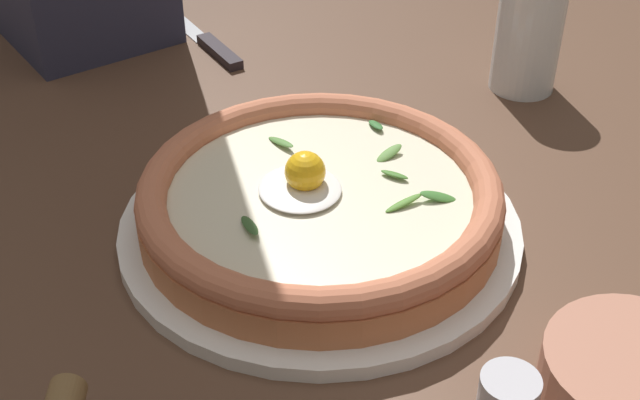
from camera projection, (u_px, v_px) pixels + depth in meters
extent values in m
cube|color=brown|center=(282.00, 218.00, 0.71)|extent=(2.40, 2.40, 0.03)
cylinder|color=white|center=(320.00, 227.00, 0.66)|extent=(0.31, 0.31, 0.01)
cylinder|color=#C17146|center=(320.00, 208.00, 0.65)|extent=(0.28, 0.28, 0.02)
torus|color=#C36E4D|center=(320.00, 189.00, 0.64)|extent=(0.28, 0.28, 0.02)
cylinder|color=beige|center=(320.00, 194.00, 0.64)|extent=(0.24, 0.24, 0.00)
ellipsoid|color=white|center=(304.00, 187.00, 0.64)|extent=(0.07, 0.06, 0.01)
sphere|color=yellow|center=(305.00, 171.00, 0.64)|extent=(0.03, 0.03, 0.03)
ellipsoid|color=#5F9241|center=(389.00, 153.00, 0.68)|extent=(0.02, 0.03, 0.01)
ellipsoid|color=#345B2C|center=(250.00, 225.00, 0.60)|extent=(0.03, 0.01, 0.01)
ellipsoid|color=#43782C|center=(394.00, 175.00, 0.65)|extent=(0.02, 0.02, 0.00)
ellipsoid|color=#50823A|center=(281.00, 142.00, 0.69)|extent=(0.03, 0.02, 0.01)
ellipsoid|color=#30692F|center=(376.00, 125.00, 0.72)|extent=(0.02, 0.01, 0.01)
ellipsoid|color=#3F7D34|center=(438.00, 197.00, 0.63)|extent=(0.02, 0.03, 0.01)
ellipsoid|color=#538A31|center=(404.00, 203.00, 0.62)|extent=(0.01, 0.03, 0.01)
cylinder|color=#B3725A|center=(634.00, 377.00, 0.52)|extent=(0.12, 0.12, 0.04)
cube|color=silver|center=(180.00, 20.00, 0.99)|extent=(0.13, 0.04, 0.00)
cube|color=black|center=(220.00, 52.00, 0.92)|extent=(0.09, 0.03, 0.01)
cylinder|color=silver|center=(529.00, 31.00, 0.83)|extent=(0.07, 0.07, 0.12)
cylinder|color=#B52E37|center=(523.00, 71.00, 0.85)|extent=(0.06, 0.06, 0.03)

